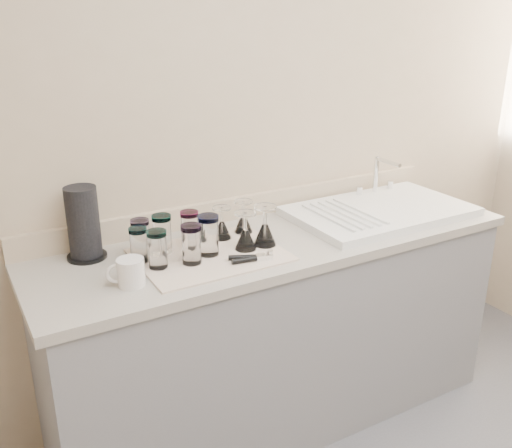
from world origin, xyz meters
TOP-DOWN VIEW (x-y plane):
  - counter_unit at (0.00, 1.20)m, footprint 2.06×0.62m
  - sink_unit at (0.55, 1.20)m, footprint 0.82×0.50m
  - dish_towel at (-0.33, 1.17)m, footprint 0.55×0.42m
  - tumbler_teal at (-0.56, 1.29)m, footprint 0.07×0.07m
  - tumbler_cyan at (-0.48, 1.28)m, footprint 0.07×0.07m
  - tumbler_purple at (-0.36, 1.28)m, footprint 0.07×0.07m
  - tumbler_magenta at (-0.55, 1.15)m, footprint 0.07×0.07m
  - tumbler_blue at (-0.42, 1.13)m, footprint 0.08×0.08m
  - tumbler_lavender at (-0.34, 1.17)m, footprint 0.08×0.08m
  - tumbler_extra at (-0.59, 1.24)m, footprint 0.07×0.07m
  - goblet_back_left at (-0.22, 1.29)m, footprint 0.08×0.08m
  - goblet_back_right at (-0.11, 1.31)m, footprint 0.08×0.08m
  - goblet_front_left at (-0.19, 1.14)m, footprint 0.09×0.09m
  - goblet_front_right at (-0.10, 1.14)m, footprint 0.09×0.09m
  - can_opener at (-0.22, 1.03)m, footprint 0.16×0.09m
  - white_mug at (-0.68, 1.08)m, footprint 0.14×0.12m
  - paper_towel_roll at (-0.75, 1.39)m, footprint 0.15×0.15m

SIDE VIEW (x-z plane):
  - counter_unit at x=0.00m, z-range 0.00..0.90m
  - dish_towel at x=-0.33m, z-range 0.90..0.91m
  - can_opener at x=-0.22m, z-range 0.91..0.93m
  - sink_unit at x=0.55m, z-range 0.81..1.03m
  - white_mug at x=-0.68m, z-range 0.90..1.00m
  - goblet_back_left at x=-0.22m, z-range 0.89..1.02m
  - goblet_back_right at x=-0.11m, z-range 0.89..1.02m
  - goblet_front_left at x=-0.19m, z-range 0.88..1.04m
  - goblet_front_right at x=-0.10m, z-range 0.88..1.04m
  - tumbler_extra at x=-0.59m, z-range 0.91..1.04m
  - tumbler_teal at x=-0.56m, z-range 0.91..1.05m
  - tumbler_magenta at x=-0.55m, z-range 0.91..1.05m
  - tumbler_purple at x=-0.36m, z-range 0.91..1.05m
  - tumbler_cyan at x=-0.48m, z-range 0.91..1.06m
  - tumbler_blue at x=-0.42m, z-range 0.91..1.06m
  - tumbler_lavender at x=-0.34m, z-range 0.91..1.07m
  - paper_towel_roll at x=-0.75m, z-range 0.90..1.18m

